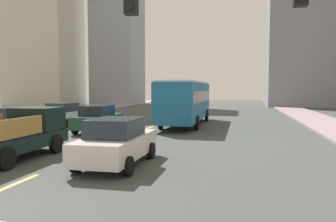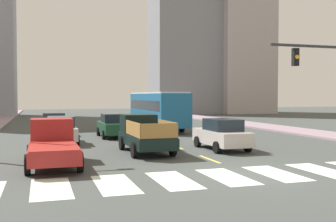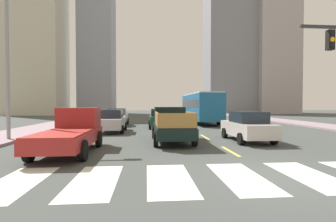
{
  "view_description": "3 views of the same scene",
  "coord_description": "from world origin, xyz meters",
  "px_view_note": "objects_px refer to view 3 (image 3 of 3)",
  "views": [
    {
      "loc": [
        6.43,
        -4.22,
        2.78
      ],
      "look_at": [
        1.97,
        15.82,
        1.4
      ],
      "focal_mm": 35.55,
      "sensor_mm": 36.0,
      "label": 1
    },
    {
      "loc": [
        -7.63,
        -13.55,
        3.01
      ],
      "look_at": [
        2.24,
        17.65,
        1.77
      ],
      "focal_mm": 43.2,
      "sensor_mm": 36.0,
      "label": 2
    },
    {
      "loc": [
        -3.79,
        -7.11,
        2.14
      ],
      "look_at": [
        -2.31,
        10.21,
        1.67
      ],
      "focal_mm": 26.96,
      "sensor_mm": 36.0,
      "label": 3
    }
  ],
  "objects_px": {
    "city_bus": "(200,106)",
    "sedan_near_left": "(117,117)",
    "sedan_near_right": "(112,121)",
    "streetlight_left": "(10,55)",
    "sedan_far": "(160,118)",
    "sedan_mid": "(247,126)",
    "pickup_stakebed": "(171,125)",
    "pickup_dark": "(72,131)"
  },
  "relations": [
    {
      "from": "pickup_stakebed",
      "to": "sedan_mid",
      "type": "xyz_separation_m",
      "value": [
        4.37,
        -0.48,
        -0.08
      ]
    },
    {
      "from": "pickup_dark",
      "to": "sedan_mid",
      "type": "relative_size",
      "value": 1.18
    },
    {
      "from": "pickup_dark",
      "to": "sedan_near_left",
      "type": "distance_m",
      "value": 13.83
    },
    {
      "from": "sedan_far",
      "to": "streetlight_left",
      "type": "distance_m",
      "value": 12.36
    },
    {
      "from": "sedan_near_left",
      "to": "sedan_mid",
      "type": "bearing_deg",
      "value": -49.98
    },
    {
      "from": "city_bus",
      "to": "sedan_near_left",
      "type": "relative_size",
      "value": 2.45
    },
    {
      "from": "pickup_stakebed",
      "to": "city_bus",
      "type": "xyz_separation_m",
      "value": [
        4.6,
        13.35,
        1.02
      ]
    },
    {
      "from": "sedan_mid",
      "to": "sedan_far",
      "type": "bearing_deg",
      "value": 116.62
    },
    {
      "from": "pickup_dark",
      "to": "streetlight_left",
      "type": "xyz_separation_m",
      "value": [
        -4.38,
        3.43,
        4.05
      ]
    },
    {
      "from": "streetlight_left",
      "to": "sedan_mid",
      "type": "bearing_deg",
      "value": -4.48
    },
    {
      "from": "city_bus",
      "to": "sedan_near_right",
      "type": "relative_size",
      "value": 2.45
    },
    {
      "from": "sedan_near_left",
      "to": "sedan_near_right",
      "type": "relative_size",
      "value": 1.0
    },
    {
      "from": "pickup_stakebed",
      "to": "sedan_near_left",
      "type": "relative_size",
      "value": 1.18
    },
    {
      "from": "pickup_dark",
      "to": "sedan_far",
      "type": "bearing_deg",
      "value": 70.37
    },
    {
      "from": "pickup_stakebed",
      "to": "pickup_dark",
      "type": "height_order",
      "value": "same"
    },
    {
      "from": "city_bus",
      "to": "sedan_near_left",
      "type": "height_order",
      "value": "city_bus"
    },
    {
      "from": "city_bus",
      "to": "sedan_mid",
      "type": "distance_m",
      "value": 13.88
    },
    {
      "from": "sedan_near_right",
      "to": "streetlight_left",
      "type": "distance_m",
      "value": 7.9
    },
    {
      "from": "pickup_dark",
      "to": "sedan_near_left",
      "type": "height_order",
      "value": "pickup_dark"
    },
    {
      "from": "sedan_far",
      "to": "pickup_dark",
      "type": "bearing_deg",
      "value": -110.3
    },
    {
      "from": "sedan_near_right",
      "to": "streetlight_left",
      "type": "bearing_deg",
      "value": -137.53
    },
    {
      "from": "pickup_stakebed",
      "to": "sedan_near_right",
      "type": "height_order",
      "value": "pickup_stakebed"
    },
    {
      "from": "sedan_near_right",
      "to": "sedan_mid",
      "type": "relative_size",
      "value": 1.0
    },
    {
      "from": "sedan_far",
      "to": "streetlight_left",
      "type": "height_order",
      "value": "streetlight_left"
    },
    {
      "from": "sedan_mid",
      "to": "sedan_near_left",
      "type": "bearing_deg",
      "value": 125.51
    },
    {
      "from": "pickup_stakebed",
      "to": "sedan_far",
      "type": "relative_size",
      "value": 1.18
    },
    {
      "from": "pickup_stakebed",
      "to": "pickup_dark",
      "type": "bearing_deg",
      "value": -150.56
    },
    {
      "from": "sedan_far",
      "to": "sedan_mid",
      "type": "distance_m",
      "value": 9.71
    },
    {
      "from": "sedan_near_right",
      "to": "city_bus",
      "type": "bearing_deg",
      "value": 45.33
    },
    {
      "from": "sedan_near_left",
      "to": "pickup_dark",
      "type": "bearing_deg",
      "value": -89.12
    },
    {
      "from": "streetlight_left",
      "to": "pickup_dark",
      "type": "bearing_deg",
      "value": -38.05
    },
    {
      "from": "pickup_dark",
      "to": "streetlight_left",
      "type": "distance_m",
      "value": 6.88
    },
    {
      "from": "pickup_dark",
      "to": "sedan_far",
      "type": "xyz_separation_m",
      "value": [
        4.56,
        10.92,
        -0.06
      ]
    },
    {
      "from": "sedan_near_right",
      "to": "pickup_stakebed",
      "type": "bearing_deg",
      "value": -49.3
    },
    {
      "from": "pickup_dark",
      "to": "streetlight_left",
      "type": "height_order",
      "value": "streetlight_left"
    },
    {
      "from": "sedan_far",
      "to": "sedan_near_left",
      "type": "bearing_deg",
      "value": 146.97
    },
    {
      "from": "sedan_near_right",
      "to": "streetlight_left",
      "type": "height_order",
      "value": "streetlight_left"
    },
    {
      "from": "sedan_mid",
      "to": "streetlight_left",
      "type": "relative_size",
      "value": 0.49
    },
    {
      "from": "city_bus",
      "to": "sedan_near_right",
      "type": "distance_m",
      "value": 12.1
    },
    {
      "from": "sedan_far",
      "to": "sedan_mid",
      "type": "relative_size",
      "value": 1.0
    },
    {
      "from": "sedan_near_right",
      "to": "sedan_mid",
      "type": "distance_m",
      "value": 10.08
    },
    {
      "from": "sedan_near_left",
      "to": "streetlight_left",
      "type": "bearing_deg",
      "value": -112.18
    }
  ]
}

